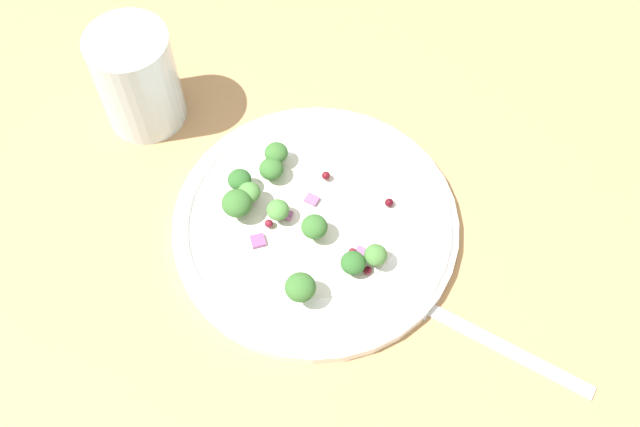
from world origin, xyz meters
TOP-DOWN VIEW (x-y plane):
  - ground_plane at (0.00, 0.00)cm, footprint 180.00×180.00cm
  - plate at (-0.91, 1.62)cm, footprint 26.52×26.52cm
  - dressing_pool at (-0.91, 1.62)cm, footprint 15.38×15.38cm
  - broccoli_floret_0 at (-5.13, 6.31)cm, footprint 2.32×2.32cm
  - broccoli_floret_1 at (-4.74, 8.03)cm, footprint 2.25×2.25cm
  - broccoli_floret_2 at (-7.99, 4.89)cm, footprint 2.21×2.21cm
  - broccoli_floret_3 at (-2.04, -6.09)cm, footprint 2.68×2.68cm
  - broccoli_floret_4 at (4.45, -2.64)cm, footprint 2.05×2.05cm
  - broccoli_floret_5 at (2.46, -3.33)cm, footprint 2.23×2.23cm
  - broccoli_floret_6 at (-0.98, 0.40)cm, footprint 2.38×2.38cm
  - broccoli_floret_7 at (-8.01, 2.17)cm, footprint 2.79×2.79cm
  - broccoli_floret_8 at (-6.99, 3.42)cm, footprint 2.09×2.09cm
  - broccoli_floret_9 at (-4.32, 1.78)cm, footprint 2.08×2.08cm
  - cranberry_0 at (-5.15, 0.91)cm, footprint 0.76×0.76cm
  - cranberry_1 at (3.77, -3.58)cm, footprint 0.76×0.76cm
  - cranberry_2 at (5.90, 3.37)cm, footprint 0.81×0.81cm
  - cranberry_3 at (2.45, -1.82)cm, footprint 0.73×0.73cm
  - cranberry_4 at (0.46, 6.13)cm, footprint 0.79×0.79cm
  - onion_bit_0 at (-1.28, 3.74)cm, footprint 1.54×1.45cm
  - onion_bit_1 at (-3.58, 1.99)cm, footprint 1.28×1.14cm
  - onion_bit_2 at (-7.24, 3.67)cm, footprint 1.23×1.42cm
  - onion_bit_3 at (-6.08, -0.71)cm, footprint 1.56×1.56cm
  - onion_bit_4 at (3.35, -1.75)cm, footprint 1.57×1.44cm
  - fork at (13.31, -8.76)cm, footprint 17.11×10.65cm
  - water_glass at (-18.34, 14.77)cm, footprint 7.92×7.92cm

SIDE VIEW (x-z plane):
  - ground_plane at x=0.00cm, z-range -2.00..0.00cm
  - fork at x=13.31cm, z-range 0.00..0.50cm
  - plate at x=-0.91cm, z-range 0.01..1.71cm
  - dressing_pool at x=-0.91cm, z-range 1.20..1.40cm
  - onion_bit_0 at x=-1.28cm, z-range 1.20..1.80cm
  - onion_bit_3 at x=-6.08cm, z-range 1.28..1.83cm
  - onion_bit_4 at x=3.35cm, z-range 1.38..1.82cm
  - cranberry_1 at x=3.77cm, z-range 1.42..2.18cm
  - onion_bit_1 at x=-3.58cm, z-range 1.59..2.03cm
  - cranberry_2 at x=5.90cm, z-range 1.44..2.24cm
  - cranberry_3 at x=2.45cm, z-range 1.49..2.23cm
  - cranberry_0 at x=-5.15cm, z-range 1.58..2.34cm
  - onion_bit_2 at x=-7.24cm, z-range 1.68..2.27cm
  - cranberry_4 at x=0.46cm, z-range 1.65..2.45cm
  - broccoli_floret_5 at x=2.46cm, z-range 1.54..3.80cm
  - broccoli_floret_0 at x=-5.13cm, z-range 1.57..3.91cm
  - broccoli_floret_1 at x=-4.74cm, z-range 1.76..4.04cm
  - broccoli_floret_4 at x=4.45cm, z-range 1.87..3.95cm
  - broccoli_floret_9 at x=-4.32cm, z-range 1.87..3.98cm
  - broccoli_floret_2 at x=-7.99cm, z-range 1.92..4.16cm
  - broccoli_floret_6 at x=-0.98cm, z-range 1.87..4.28cm
  - broccoli_floret_8 at x=-6.99cm, z-range 2.15..4.26cm
  - broccoli_floret_7 at x=-8.01cm, z-range 1.92..4.75cm
  - broccoli_floret_3 at x=-2.04cm, z-range 2.11..4.83cm
  - water_glass at x=-18.34cm, z-range 0.00..10.86cm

